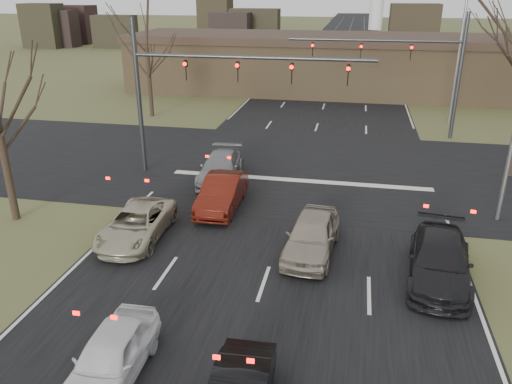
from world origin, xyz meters
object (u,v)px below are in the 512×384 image
mast_arm_near (198,79)px  car_silver_suv (136,224)px  car_grey_ahead (221,168)px  car_red_ahead (222,193)px  car_silver_ahead (312,235)px  car_charcoal_sedan (440,261)px  mast_arm_far (415,60)px  car_white_sedan (111,357)px  building (352,64)px  streetlight_right_far (457,46)px

mast_arm_near → car_silver_suv: size_ratio=2.62×
mast_arm_near → car_grey_ahead: bearing=-29.1°
car_red_ahead → car_silver_ahead: size_ratio=1.02×
mast_arm_near → car_charcoal_sedan: bearing=-37.6°
mast_arm_far → car_white_sedan: 27.05m
mast_arm_far → car_white_sedan: bearing=-110.1°
mast_arm_far → car_silver_ahead: (-4.82, -17.52, -4.27)m
mast_arm_far → car_silver_suv: 21.69m
building → car_charcoal_sedan: building is taller
mast_arm_far → car_grey_ahead: (-10.18, -10.69, -4.33)m
streetlight_right_far → car_white_sedan: (-12.32, -29.06, -4.93)m
streetlight_right_far → car_red_ahead: 22.44m
mast_arm_near → car_silver_suv: 8.89m
car_red_ahead → car_silver_ahead: 5.54m
streetlight_right_far → car_red_ahead: size_ratio=2.23×
mast_arm_far → car_charcoal_sedan: 19.00m
car_white_sedan → car_charcoal_sedan: size_ratio=0.78×
building → car_white_sedan: bearing=-97.1°
building → mast_arm_far: mast_arm_far is taller
car_grey_ahead → car_silver_ahead: (5.37, -6.83, 0.06)m
mast_arm_far → car_silver_ahead: 18.66m
car_silver_ahead → mast_arm_far: bearing=79.3°
mast_arm_near → car_white_sedan: mast_arm_near is taller
car_red_ahead → car_white_sedan: bearing=-91.0°
car_white_sedan → car_grey_ahead: (-1.00, 14.38, 0.04)m
car_grey_ahead → car_silver_ahead: bearing=-56.6°
building → mast_arm_far: bearing=-74.4°
car_grey_ahead → building: bearing=72.1°
car_white_sedan → mast_arm_near: bearing=97.0°
car_silver_suv → car_red_ahead: (2.55, 3.59, 0.10)m
mast_arm_far → streetlight_right_far: (3.14, 4.00, 0.57)m
car_silver_suv → car_charcoal_sedan: bearing=-6.1°
mast_arm_near → car_grey_ahead: 4.60m
building → car_red_ahead: bearing=-99.7°
car_silver_suv → car_charcoal_sedan: 11.39m
car_silver_suv → car_grey_ahead: bearing=75.5°
building → car_silver_ahead: size_ratio=9.66×
car_charcoal_sedan → car_white_sedan: bearing=-136.6°
car_grey_ahead → car_silver_ahead: car_silver_ahead is taller
car_red_ahead → car_silver_ahead: bearing=-38.9°
car_white_sedan → car_silver_suv: bearing=107.7°
building → car_red_ahead: building is taller
car_white_sedan → car_silver_ahead: size_ratio=0.87×
mast_arm_far → car_silver_suv: size_ratio=2.40×
car_grey_ahead → car_silver_suv: bearing=-107.2°
car_red_ahead → car_grey_ahead: bearing=105.3°
building → car_silver_suv: building is taller
car_white_sedan → car_red_ahead: size_ratio=0.85×
mast_arm_far → car_red_ahead: 17.37m
car_white_sedan → car_charcoal_sedan: 10.98m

